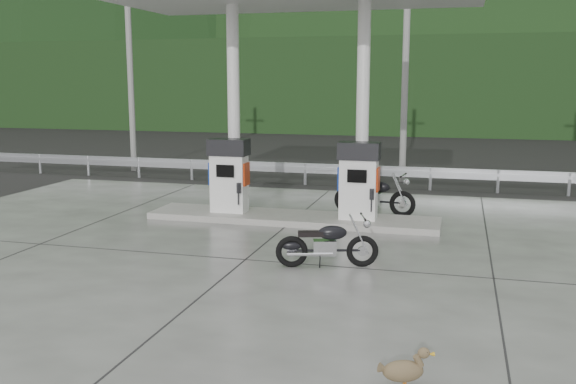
% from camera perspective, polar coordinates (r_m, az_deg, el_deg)
% --- Properties ---
extents(ground, '(160.00, 160.00, 0.00)m').
position_cam_1_polar(ground, '(13.17, -2.40, -4.96)').
color(ground, black).
rests_on(ground, ground).
extents(forecourt_apron, '(18.00, 14.00, 0.02)m').
position_cam_1_polar(forecourt_apron, '(13.17, -2.40, -4.92)').
color(forecourt_apron, '#61605C').
rests_on(forecourt_apron, ground).
extents(pump_island, '(7.00, 1.40, 0.15)m').
position_cam_1_polar(pump_island, '(15.48, 0.37, -2.33)').
color(pump_island, gray).
rests_on(pump_island, forecourt_apron).
extents(gas_pump_left, '(0.95, 0.55, 1.80)m').
position_cam_1_polar(gas_pump_left, '(15.78, -5.26, 1.47)').
color(gas_pump_left, white).
rests_on(gas_pump_left, pump_island).
extents(gas_pump_right, '(0.95, 0.55, 1.80)m').
position_cam_1_polar(gas_pump_right, '(14.98, 6.30, 1.00)').
color(gas_pump_right, white).
rests_on(gas_pump_right, pump_island).
extents(canopy_column_left, '(0.30, 0.30, 5.00)m').
position_cam_1_polar(canopy_column_left, '(16.00, -4.85, 7.35)').
color(canopy_column_left, white).
rests_on(canopy_column_left, pump_island).
extents(canopy_column_right, '(0.30, 0.30, 5.00)m').
position_cam_1_polar(canopy_column_right, '(15.22, 6.65, 7.18)').
color(canopy_column_right, white).
rests_on(canopy_column_right, pump_island).
extents(guardrail, '(26.00, 0.16, 1.42)m').
position_cam_1_polar(guardrail, '(20.67, 4.25, 2.48)').
color(guardrail, '#A9ADB1').
rests_on(guardrail, ground).
extents(road, '(60.00, 7.00, 0.01)m').
position_cam_1_polar(road, '(24.18, 5.79, 1.85)').
color(road, black).
rests_on(road, ground).
extents(utility_pole_a, '(0.22, 0.22, 8.00)m').
position_cam_1_polar(utility_pole_a, '(24.67, -13.88, 11.09)').
color(utility_pole_a, gray).
rests_on(utility_pole_a, ground).
extents(utility_pole_b, '(0.22, 0.22, 8.00)m').
position_cam_1_polar(utility_pole_b, '(21.72, 10.42, 11.40)').
color(utility_pole_b, gray).
rests_on(utility_pole_b, ground).
extents(tree_band, '(80.00, 6.00, 6.00)m').
position_cam_1_polar(tree_band, '(42.31, 9.99, 9.27)').
color(tree_band, black).
rests_on(tree_band, ground).
extents(forested_hills, '(100.00, 40.00, 140.00)m').
position_cam_1_polar(forested_hills, '(72.32, 12.10, 7.03)').
color(forested_hills, black).
rests_on(forested_hills, ground).
extents(motorcycle_left, '(1.83, 1.03, 0.83)m').
position_cam_1_polar(motorcycle_left, '(11.70, 3.50, -4.68)').
color(motorcycle_left, black).
rests_on(motorcycle_left, forecourt_apron).
extents(motorcycle_right, '(2.03, 0.86, 0.93)m').
position_cam_1_polar(motorcycle_right, '(16.32, 7.67, -0.38)').
color(motorcycle_right, black).
rests_on(motorcycle_right, forecourt_apron).
extents(duck, '(0.58, 0.34, 0.41)m').
position_cam_1_polar(duck, '(7.42, 10.18, -15.43)').
color(duck, brown).
rests_on(duck, forecourt_apron).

